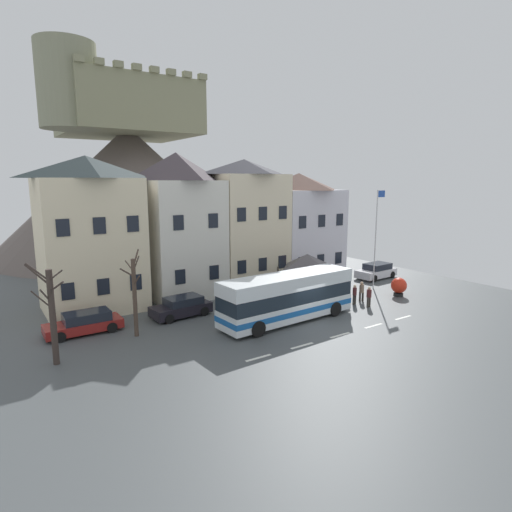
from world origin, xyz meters
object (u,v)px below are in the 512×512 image
Objects in this scene: pedestrian_01 at (362,290)px; bare_tree_01 at (52,314)px; harbour_buoy at (399,286)px; flagpole at (376,233)px; public_bench at (289,288)px; bare_tree_00 at (135,295)px; pedestrian_00 at (355,294)px; hilltop_castle at (129,183)px; townhouse_01 at (178,225)px; bus_shelter at (307,261)px; townhouse_03 at (298,225)px; townhouse_02 at (244,224)px; transit_bus at (288,298)px; parked_car_00 at (182,307)px; parked_car_03 at (85,323)px; parked_car_02 at (295,284)px; townhouse_00 at (90,235)px; parked_car_01 at (376,271)px; pedestrian_03 at (324,292)px; pedestrian_02 at (369,296)px.

pedestrian_01 is 21.74m from bare_tree_01.
flagpole is at bearing 81.95° from harbour_buoy.
public_bench is 8.94m from flagpole.
bare_tree_00 is (-13.71, -2.59, 2.10)m from public_bench.
pedestrian_00 is 4.77m from harbour_buoy.
pedestrian_01 is at bearing -150.60° from flagpole.
pedestrian_00 is (6.09, -33.67, -8.08)m from hilltop_castle.
townhouse_01 is at bearing 145.58° from public_bench.
townhouse_03 is at bearing 55.77° from bus_shelter.
townhouse_02 is 11.20m from transit_bus.
parked_car_00 reaches higher than parked_car_03.
townhouse_02 is at bearing -153.08° from parked_car_00.
pedestrian_01 is 0.96× the size of public_bench.
townhouse_00 is at bearing 160.77° from parked_car_02.
townhouse_00 reaches higher than parked_car_01.
hilltop_castle reaches higher than flagpole.
townhouse_02 reaches higher than pedestrian_00.
townhouse_00 is 14.64m from transit_bus.
townhouse_02 is 2.63× the size of parked_car_00.
pedestrian_01 is at bearing -1.98° from bare_tree_01.
bus_shelter is (4.37, -30.14, -5.98)m from hilltop_castle.
townhouse_00 is 1.29× the size of flagpole.
flagpole is at bearing -70.08° from hilltop_castle.
parked_car_03 is at bearing -178.85° from public_bench.
hilltop_castle is 4.01× the size of flagpole.
bare_tree_00 is (-21.04, 0.09, -2.26)m from flagpole.
parked_car_01 is at bearing -63.37° from hilltop_castle.
parked_car_01 is (17.91, -5.39, -5.02)m from townhouse_01.
townhouse_01 is at bearing -148.28° from parked_car_03.
bare_tree_00 is at bearing -176.57° from bus_shelter.
transit_bus is 5.27m from pedestrian_03.
flagpole is (11.76, 2.80, 3.24)m from transit_bus.
flagpole is (14.79, -7.79, -0.89)m from townhouse_01.
hilltop_castle is 7.59× the size of parked_car_03.
flagpole is (-3.12, -2.41, 4.13)m from parked_car_01.
parked_car_01 is 2.80× the size of harbour_buoy.
parked_car_00 is at bearing 158.90° from pedestrian_00.
parked_car_02 is 0.77m from public_bench.
pedestrian_01 is 6.16m from flagpole.
townhouse_02 is 7.23× the size of pedestrian_00.
pedestrian_02 is 0.29× the size of bare_tree_00.
townhouse_01 is 10.46m from public_bench.
parked_car_03 is (-16.61, 1.42, -2.30)m from bus_shelter.
parked_car_03 is at bearing 178.35° from parked_car_02.
parked_car_00 is 2.67× the size of pedestrian_01.
townhouse_02 is 12.51m from pedestrian_02.
transit_bus is 7.36m from parked_car_00.
transit_bus is 12.86m from parked_car_03.
parked_car_00 is 0.78× the size of bare_tree_01.
pedestrian_01 is at bearing -49.45° from bus_shelter.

